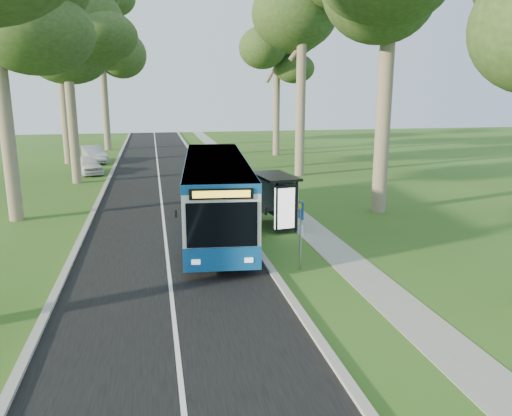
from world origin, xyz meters
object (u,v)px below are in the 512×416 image
Objects in this scene: bus at (216,194)px; litter_bin at (255,212)px; car_silver at (92,154)px; bus_stop_sign at (301,227)px; bus_shelter at (280,192)px; car_white at (88,165)px.

bus is 2.50m from litter_bin.
bus is at bearing -94.29° from car_silver.
bus_stop_sign is 5.39m from bus_shelter.
car_white is at bearing -108.90° from car_silver.
bus_stop_sign reaches higher than litter_bin.
bus_shelter is at bearing -78.64° from car_white.
car_silver is at bearing 106.50° from bus_shelter.
bus is 5.91m from bus_stop_sign.
bus_shelter is at bearing 3.34° from bus.
bus is at bearing 103.73° from bus_stop_sign.
bus_shelter is 2.75× the size of litter_bin.
bus is at bearing -85.88° from car_white.
bus_shelter reaches higher than car_white.
bus_stop_sign reaches higher than bus_shelter.
car_silver is (-7.88, 23.91, -0.95)m from bus.
bus_stop_sign is at bearing -85.99° from car_white.
car_silver is at bearing 113.29° from litter_bin.
bus_shelter is 26.33m from car_silver.
bus_shelter is at bearing -88.40° from car_silver.
bus_shelter is at bearing -51.58° from litter_bin.
car_silver reaches higher than litter_bin.
bus is 5.04× the size of bus_stop_sign.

